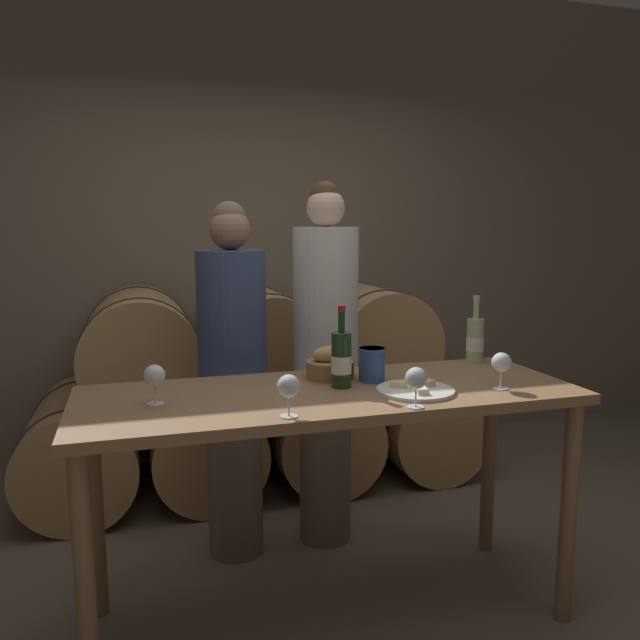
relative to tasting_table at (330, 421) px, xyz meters
name	(u,v)px	position (x,y,z in m)	size (l,w,h in m)	color
ground_plane	(330,616)	(0.00, 0.00, -0.82)	(10.00, 10.00, 0.00)	#726654
stone_wall_back	(239,219)	(0.00, 2.03, 0.78)	(10.00, 0.12, 3.20)	#7F705B
barrel_stack	(259,392)	(0.00, 1.43, -0.26)	(2.69, 0.96, 1.20)	tan
tasting_table	(330,421)	(0.00, 0.00, 0.00)	(1.89, 0.69, 0.94)	olive
person_left	(233,379)	(-0.28, 0.62, 0.04)	(0.32, 0.32, 1.67)	#756651
person_right	(326,361)	(0.17, 0.62, 0.09)	(0.31, 0.31, 1.77)	#756651
wine_bottle_red	(341,359)	(0.05, 0.03, 0.23)	(0.08, 0.08, 0.32)	#193819
wine_bottle_white	(475,340)	(0.78, 0.28, 0.23)	(0.08, 0.08, 0.31)	#ADBC7F
blue_crock	(372,363)	(0.20, 0.08, 0.20)	(0.11, 0.11, 0.14)	#335693
bread_basket	(330,366)	(0.06, 0.18, 0.17)	(0.20, 0.20, 0.13)	olive
cheese_plate	(415,390)	(0.30, -0.12, 0.13)	(0.29, 0.29, 0.04)	white
wine_glass_far_left	(154,376)	(-0.65, -0.01, 0.22)	(0.08, 0.08, 0.14)	white
wine_glass_left	(289,387)	(-0.23, -0.28, 0.22)	(0.08, 0.08, 0.14)	white
wine_glass_center	(416,379)	(0.21, -0.30, 0.22)	(0.08, 0.08, 0.14)	white
wine_glass_right	(501,363)	(0.63, -0.17, 0.22)	(0.08, 0.08, 0.14)	white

